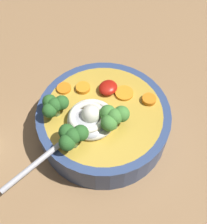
{
  "coord_description": "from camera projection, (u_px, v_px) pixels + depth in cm",
  "views": [
    {
      "loc": [
        23.74,
        14.48,
        47.57
      ],
      "look_at": [
        3.8,
        -2.25,
        9.38
      ],
      "focal_mm": 47.2,
      "sensor_mm": 36.0,
      "label": 1
    }
  ],
  "objects": [
    {
      "name": "table_slab",
      "position": [
        126.0,
        129.0,
        0.53
      ],
      "size": [
        114.15,
        114.15,
        3.79
      ],
      "primitive_type": "cube",
      "color": "#936D47",
      "rests_on": "ground"
    },
    {
      "name": "soup_bowl",
      "position": [
        104.0,
        121.0,
        0.48
      ],
      "size": [
        21.36,
        21.36,
        5.58
      ],
      "color": "#334775",
      "rests_on": "table_slab"
    },
    {
      "name": "noodle_pile",
      "position": [
        90.0,
        117.0,
        0.44
      ],
      "size": [
        8.2,
        8.04,
        3.29
      ],
      "color": "silver",
      "rests_on": "soup_bowl"
    },
    {
      "name": "soup_spoon",
      "position": [
        79.0,
        129.0,
        0.44
      ],
      "size": [
        17.45,
        6.4,
        1.6
      ],
      "rotation": [
        0.0,
        0.0,
        6.19
      ],
      "color": "#B7B7BC",
      "rests_on": "soup_bowl"
    },
    {
      "name": "chili_sauce_dollop",
      "position": [
        107.0,
        89.0,
        0.48
      ],
      "size": [
        3.24,
        2.92,
        1.46
      ],
      "primitive_type": "ellipsoid",
      "color": "#B2190F",
      "rests_on": "soup_bowl"
    },
    {
      "name": "broccoli_floret_beside_noodles",
      "position": [
        54.0,
        105.0,
        0.44
      ],
      "size": [
        4.41,
        3.79,
        3.48
      ],
      "color": "#7A9E60",
      "rests_on": "soup_bowl"
    },
    {
      "name": "broccoli_floret_near_spoon",
      "position": [
        72.0,
        136.0,
        0.41
      ],
      "size": [
        4.66,
        4.01,
        3.68
      ],
      "color": "#7A9E60",
      "rests_on": "soup_bowl"
    },
    {
      "name": "broccoli_floret_front",
      "position": [
        113.0,
        117.0,
        0.43
      ],
      "size": [
        4.8,
        4.13,
        3.8
      ],
      "color": "#7A9E60",
      "rests_on": "soup_bowl"
    },
    {
      "name": "carrot_slice_extra_b",
      "position": [
        64.0,
        88.0,
        0.49
      ],
      "size": [
        2.38,
        2.38,
        0.44
      ],
      "primitive_type": "cylinder",
      "color": "orange",
      "rests_on": "soup_bowl"
    },
    {
      "name": "carrot_slice_left",
      "position": [
        149.0,
        99.0,
        0.47
      ],
      "size": [
        2.23,
        2.23,
        0.77
      ],
      "primitive_type": "cylinder",
      "color": "orange",
      "rests_on": "soup_bowl"
    },
    {
      "name": "carrot_slice_extra_a",
      "position": [
        83.0,
        88.0,
        0.49
      ],
      "size": [
        2.35,
        2.35,
        0.68
      ],
      "primitive_type": "cylinder",
      "color": "orange",
      "rests_on": "soup_bowl"
    },
    {
      "name": "carrot_slice_right",
      "position": [
        124.0,
        93.0,
        0.48
      ],
      "size": [
        2.98,
        2.98,
        0.45
      ],
      "primitive_type": "cylinder",
      "color": "orange",
      "rests_on": "soup_bowl"
    }
  ]
}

